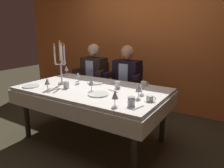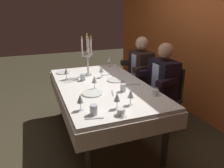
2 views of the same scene
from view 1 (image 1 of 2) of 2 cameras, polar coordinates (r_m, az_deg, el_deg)
ground_plane at (r=3.06m, az=-5.06°, el=-14.51°), size 12.00×12.00×0.00m
back_wall at (r=4.12m, az=8.83°, el=12.48°), size 6.00×0.12×2.70m
dining_table at (r=2.81m, az=-5.34°, el=-3.34°), size 1.94×1.14×0.74m
candelabra at (r=2.98m, az=-13.64°, el=5.09°), size 0.15×0.17×0.61m
dinner_plate_0 at (r=3.02m, az=-21.02°, el=-0.53°), size 0.22×0.22×0.01m
dinner_plate_1 at (r=3.01m, az=-4.49°, el=0.34°), size 0.23×0.23×0.01m
dinner_plate_2 at (r=2.47m, az=-3.74°, el=-2.76°), size 0.25×0.25×0.01m
wine_glass_0 at (r=2.48m, az=8.08°, el=-0.23°), size 0.07×0.07×0.16m
wine_glass_1 at (r=3.58m, az=-12.19°, el=4.11°), size 0.07×0.07×0.16m
wine_glass_2 at (r=3.00m, az=-9.17°, el=2.29°), size 0.07×0.07×0.16m
wine_glass_3 at (r=2.07m, az=0.82°, el=-2.95°), size 0.07×0.07×0.16m
wine_glass_4 at (r=2.32m, az=7.14°, el=-1.18°), size 0.07×0.07×0.16m
wine_glass_5 at (r=2.73m, az=-17.08°, el=0.66°), size 0.07×0.07×0.16m
wine_glass_6 at (r=2.58m, az=-5.62°, el=0.47°), size 0.07×0.07×0.16m
water_tumbler_0 at (r=2.11m, az=5.23°, el=-4.67°), size 0.07×0.07×0.09m
water_tumbler_1 at (r=2.79m, az=-12.24°, el=-0.22°), size 0.07×0.07×0.09m
water_tumbler_2 at (r=2.73m, az=1.54°, el=-0.25°), size 0.07×0.07×0.09m
coffee_cup_0 at (r=2.89m, az=8.57°, el=0.07°), size 0.13×0.12×0.06m
coffee_cup_1 at (r=2.28m, az=10.18°, el=-3.91°), size 0.13×0.12×0.06m
fork_0 at (r=2.07m, az=7.05°, el=-6.38°), size 0.05×0.17×0.01m
knife_1 at (r=2.99m, az=0.91°, el=0.25°), size 0.07×0.19×0.01m
fork_2 at (r=3.55m, az=-13.30°, el=2.11°), size 0.05×0.17×0.01m
fork_3 at (r=2.61m, az=0.37°, el=-1.86°), size 0.17×0.06×0.01m
spoon_4 at (r=2.76m, az=-15.10°, el=-1.49°), size 0.07×0.17×0.01m
fork_5 at (r=3.16m, az=-8.92°, el=0.84°), size 0.04×0.17×0.01m
seated_diner_0 at (r=3.83m, az=-4.79°, el=3.20°), size 0.63×0.48×1.24m
seated_diner_1 at (r=3.48m, az=4.13°, el=2.08°), size 0.63×0.48×1.24m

